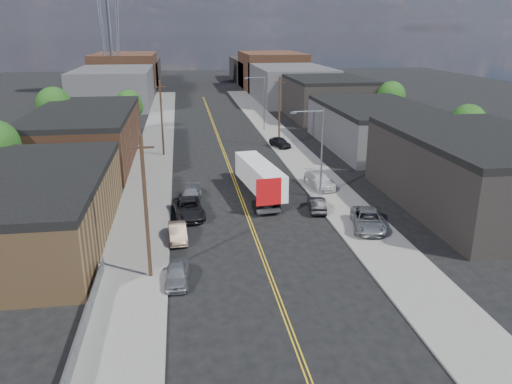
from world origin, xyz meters
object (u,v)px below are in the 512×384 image
object	(u,v)px
car_left_c	(188,208)
car_right_lot_b	(319,181)
car_left_d	(191,194)
car_left_b	(178,233)
car_right_lot_c	(280,142)
car_left_a	(177,275)
car_right_oncoming	(317,204)
semi_truck	(257,174)
car_right_lot_a	(368,220)

from	to	relation	value
car_left_c	car_right_lot_b	size ratio (longest dim) A/B	1.10
car_left_c	car_left_d	bearing A→B (deg)	79.92
car_left_b	car_left_c	size ratio (longest dim) A/B	0.71
car_right_lot_b	car_right_lot_c	size ratio (longest dim) A/B	1.21
car_left_a	car_right_lot_c	distance (m)	40.99
car_right_oncoming	car_right_lot_c	size ratio (longest dim) A/B	0.96
semi_truck	car_right_oncoming	world-z (taller)	semi_truck
car_left_b	car_right_lot_a	distance (m)	16.03
car_left_d	car_right_lot_c	size ratio (longest dim) A/B	1.06
car_left_a	car_right_oncoming	world-z (taller)	car_right_oncoming
car_left_d	car_right_lot_c	bearing A→B (deg)	64.75
semi_truck	car_right_lot_a	world-z (taller)	semi_truck
car_left_d	car_right_lot_b	world-z (taller)	car_right_lot_b
semi_truck	car_left_b	distance (m)	13.83
car_left_c	car_right_oncoming	xyz separation A→B (m)	(11.96, -0.31, -0.12)
car_left_d	car_right_oncoming	size ratio (longest dim) A/B	1.10
semi_truck	car_left_c	world-z (taller)	semi_truck
car_left_c	car_right_lot_c	bearing A→B (deg)	56.65
car_right_oncoming	car_left_a	bearing A→B (deg)	51.14
semi_truck	car_left_b	size ratio (longest dim) A/B	3.51
car_right_lot_a	car_left_d	bearing A→B (deg)	159.33
car_left_c	car_left_d	size ratio (longest dim) A/B	1.26
car_left_c	car_right_lot_b	distance (m)	15.41
car_left_c	car_right_lot_a	xyz separation A→B (m)	(15.04, -5.50, 0.14)
semi_truck	car_right_lot_c	world-z (taller)	semi_truck
car_left_b	car_right_lot_b	distance (m)	18.99
car_left_d	car_right_oncoming	distance (m)	12.56
semi_truck	car_right_lot_c	size ratio (longest dim) A/B	3.31
car_right_lot_a	car_right_lot_b	distance (m)	11.89
car_right_oncoming	car_right_lot_c	distance (m)	26.08
car_right_lot_c	car_left_b	bearing A→B (deg)	-133.11
car_left_c	car_right_lot_a	size ratio (longest dim) A/B	1.01
semi_truck	car_left_a	size ratio (longest dim) A/B	3.70
car_left_a	car_left_d	xyz separation A→B (m)	(1.40, 17.09, 0.00)
car_right_lot_a	car_right_lot_c	xyz separation A→B (m)	(-1.49, 31.21, -0.06)
car_left_a	car_left_c	size ratio (longest dim) A/B	0.67
car_right_oncoming	car_right_lot_c	world-z (taller)	car_right_lot_c
car_left_b	car_right_oncoming	size ratio (longest dim) A/B	0.99
car_left_c	car_right_lot_a	bearing A→B (deg)	-25.61
car_left_b	car_right_lot_c	world-z (taller)	car_right_lot_c
semi_truck	car_left_d	bearing A→B (deg)	-177.43
semi_truck	car_left_a	distance (m)	20.18
car_left_a	car_left_d	bearing A→B (deg)	87.90
car_left_a	semi_truck	bearing A→B (deg)	68.26
car_right_lot_b	car_right_lot_a	bearing A→B (deg)	-93.01
car_left_a	car_right_lot_c	size ratio (longest dim) A/B	0.90
car_right_lot_a	car_right_lot_c	size ratio (longest dim) A/B	1.32
semi_truck	car_right_lot_c	xyz separation A→B (m)	(6.31, 19.96, -1.18)
car_left_d	car_right_lot_c	distance (m)	24.98
car_right_lot_b	car_left_a	bearing A→B (deg)	-136.40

